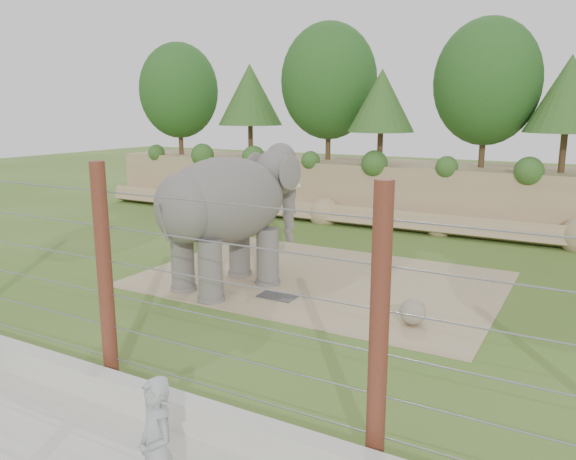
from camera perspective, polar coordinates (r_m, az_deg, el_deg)
The scene contains 9 objects.
ground at distance 14.14m, azimuth -4.00°, elevation -7.86°, with size 90.00×90.00×0.00m, color #42681E.
back_embankment at distance 24.71m, azimuth 13.61°, elevation 9.85°, with size 30.00×5.52×8.77m.
dirt_patch at distance 16.38m, azimuth 3.25°, elevation -4.98°, with size 10.00×7.00×0.02m, color tan.
drain_grate at distance 14.82m, azimuth -1.05°, elevation -6.72°, with size 1.00×0.60×0.03m, color #262628.
elephant at distance 15.25m, azimuth -6.42°, elevation 0.95°, with size 2.00×4.66×3.77m, color #66605C, non-canonical shape.
stone_ball at distance 13.22m, azimuth 12.56°, elevation -8.11°, with size 0.60×0.60×0.60m, color gray.
retaining_wall at distance 10.57m, azimuth -19.50°, elevation -14.32°, with size 26.00×0.35×0.50m, color beige.
barrier_fence at distance 10.25m, azimuth -18.10°, elevation -4.54°, with size 20.26×0.26×4.00m.
zookeeper at distance 7.27m, azimuth -13.18°, elevation -20.94°, with size 0.66×0.43×1.81m, color #B3B7BD.
Camera 1 is at (7.32, -11.08, 4.85)m, focal length 35.00 mm.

